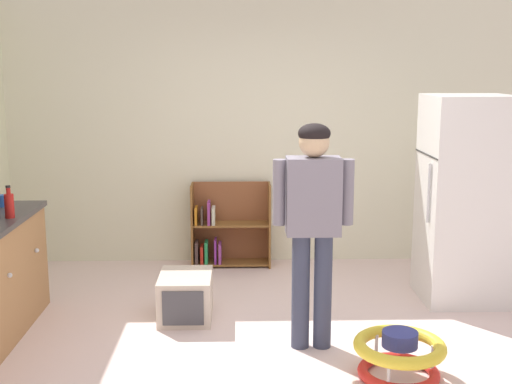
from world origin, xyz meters
The scene contains 9 objects.
ground_plane centered at (0.00, 0.00, 0.00)m, with size 12.00×12.00×0.00m, color silver.
back_wall centered at (0.00, 2.33, 1.35)m, with size 5.20×0.06×2.70m, color silver.
refrigerator centered at (1.68, 1.08, 0.89)m, with size 0.73×0.68×1.78m.
bookshelf centered at (-0.39, 2.15, 0.36)m, with size 0.80×0.28×0.85m.
standing_person centered at (0.26, 0.09, 0.99)m, with size 0.57×0.23×1.63m.
baby_walker centered at (0.79, -0.42, 0.16)m, with size 0.60×0.60×0.32m.
pet_carrier centered at (-0.69, 0.68, 0.18)m, with size 0.42×0.55×0.36m.
ketchup_bottle centered at (-1.97, 0.43, 1.00)m, with size 0.07×0.07×0.25m.
blue_cup centered at (-2.17, 0.84, 0.95)m, with size 0.08×0.08×0.10m, color blue.
Camera 1 is at (-0.25, -4.47, 2.03)m, focal length 46.73 mm.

